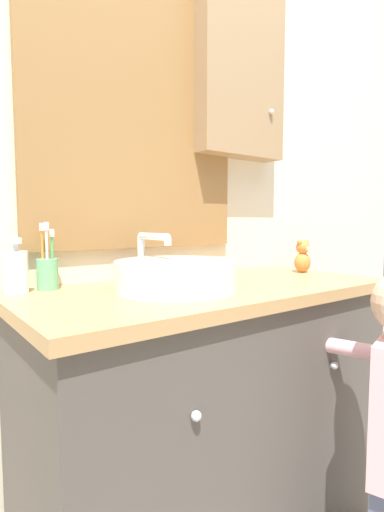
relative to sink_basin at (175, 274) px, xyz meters
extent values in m
cube|color=beige|center=(0.14, 0.32, 0.37)|extent=(3.20, 0.06, 2.50)
cube|color=olive|center=(0.04, 0.28, 0.56)|extent=(0.80, 0.02, 1.00)
cube|color=#B2C1CC|center=(0.04, 0.28, 0.56)|extent=(0.74, 0.01, 0.94)
cube|color=#997A56|center=(0.48, 0.24, 0.78)|extent=(0.41, 0.10, 0.73)
sphere|color=silver|center=(0.60, 0.18, 0.59)|extent=(0.02, 0.02, 0.02)
cube|color=#4C4742|center=(0.14, 0.01, -0.48)|extent=(1.12, 0.53, 0.80)
cube|color=tan|center=(0.14, 0.01, -0.06)|extent=(1.16, 0.57, 0.03)
sphere|color=silver|center=(-0.13, -0.26, -0.28)|extent=(0.02, 0.02, 0.02)
sphere|color=silver|center=(0.40, -0.26, -0.28)|extent=(0.02, 0.02, 0.02)
cylinder|color=white|center=(0.00, 0.00, 0.00)|extent=(0.35, 0.35, 0.09)
cylinder|color=silver|center=(0.00, 0.00, 0.04)|extent=(0.29, 0.29, 0.01)
cylinder|color=silver|center=(0.00, 0.20, 0.03)|extent=(0.02, 0.02, 0.15)
cylinder|color=silver|center=(0.00, 0.12, 0.11)|extent=(0.02, 0.16, 0.02)
cylinder|color=silver|center=(0.00, 0.04, 0.09)|extent=(0.02, 0.02, 0.02)
sphere|color=white|center=(0.10, 0.20, -0.01)|extent=(0.05, 0.05, 0.05)
cylinder|color=#66B27F|center=(-0.29, 0.23, 0.00)|extent=(0.06, 0.06, 0.09)
cylinder|color=#47B26B|center=(-0.28, 0.23, 0.05)|extent=(0.01, 0.01, 0.16)
cube|color=white|center=(-0.28, 0.23, 0.12)|extent=(0.01, 0.02, 0.02)
cylinder|color=orange|center=(-0.30, 0.24, 0.06)|extent=(0.01, 0.01, 0.18)
cube|color=white|center=(-0.30, 0.24, 0.14)|extent=(0.01, 0.02, 0.02)
cylinder|color=white|center=(-0.30, 0.22, 0.06)|extent=(0.01, 0.01, 0.18)
cube|color=white|center=(-0.30, 0.22, 0.14)|extent=(0.01, 0.02, 0.02)
cylinder|color=white|center=(-0.38, 0.22, 0.01)|extent=(0.06, 0.06, 0.12)
cylinder|color=silver|center=(-0.38, 0.22, 0.08)|extent=(0.02, 0.02, 0.02)
cube|color=silver|center=(-0.38, 0.21, 0.10)|extent=(0.02, 0.04, 0.02)
cylinder|color=beige|center=(0.39, -0.26, -0.22)|extent=(0.13, 0.28, 0.04)
cylinder|color=#D6423D|center=(0.35, -0.13, -0.18)|extent=(0.02, 0.05, 0.12)
ellipsoid|color=orange|center=(0.62, 0.04, -0.01)|extent=(0.07, 0.06, 0.08)
sphere|color=orange|center=(0.62, 0.04, 0.05)|extent=(0.05, 0.05, 0.05)
sphere|color=orange|center=(0.60, 0.04, 0.07)|extent=(0.02, 0.02, 0.02)
sphere|color=orange|center=(0.64, 0.04, 0.07)|extent=(0.02, 0.02, 0.02)
sphere|color=silver|center=(0.62, 0.01, 0.05)|extent=(0.02, 0.02, 0.02)
camera|label=1|loc=(-0.64, -0.94, 0.15)|focal=28.00mm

